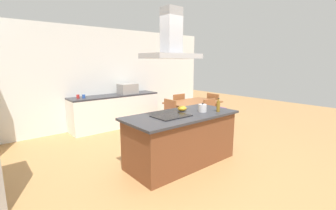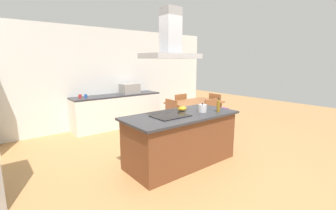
# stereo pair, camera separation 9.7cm
# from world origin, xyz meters

# --- Properties ---
(ground) EXTENTS (16.00, 16.00, 0.00)m
(ground) POSITION_xyz_m (0.00, 1.50, 0.00)
(ground) COLOR tan
(wall_back) EXTENTS (7.20, 0.10, 2.70)m
(wall_back) POSITION_xyz_m (0.00, 3.25, 1.35)
(wall_back) COLOR white
(wall_back) RESTS_ON ground
(kitchen_island) EXTENTS (2.04, 0.96, 0.90)m
(kitchen_island) POSITION_xyz_m (0.00, 0.00, 0.45)
(kitchen_island) COLOR brown
(kitchen_island) RESTS_ON ground
(cooktop) EXTENTS (0.60, 0.44, 0.01)m
(cooktop) POSITION_xyz_m (-0.24, 0.00, 0.91)
(cooktop) COLOR black
(cooktop) RESTS_ON kitchen_island
(tea_kettle) EXTENTS (0.20, 0.15, 0.17)m
(tea_kettle) POSITION_xyz_m (0.42, -0.11, 0.97)
(tea_kettle) COLOR silver
(tea_kettle) RESTS_ON kitchen_island
(olive_oil_bottle) EXTENTS (0.06, 0.06, 0.25)m
(olive_oil_bottle) POSITION_xyz_m (0.65, -0.28, 1.01)
(olive_oil_bottle) COLOR olive
(olive_oil_bottle) RESTS_ON kitchen_island
(mixing_bowl) EXTENTS (0.17, 0.17, 0.09)m
(mixing_bowl) POSITION_xyz_m (0.19, 0.19, 0.95)
(mixing_bowl) COLOR gold
(mixing_bowl) RESTS_ON kitchen_island
(back_counter) EXTENTS (2.45, 0.62, 0.90)m
(back_counter) POSITION_xyz_m (0.19, 2.88, 0.45)
(back_counter) COLOR white
(back_counter) RESTS_ON ground
(countertop_microwave) EXTENTS (0.50, 0.38, 0.28)m
(countertop_microwave) POSITION_xyz_m (0.59, 2.88, 1.04)
(countertop_microwave) COLOR #9E9993
(countertop_microwave) RESTS_ON back_counter
(coffee_mug_red) EXTENTS (0.08, 0.08, 0.09)m
(coffee_mug_red) POSITION_xyz_m (-0.79, 2.93, 0.95)
(coffee_mug_red) COLOR red
(coffee_mug_red) RESTS_ON back_counter
(coffee_mug_blue) EXTENTS (0.08, 0.08, 0.09)m
(coffee_mug_blue) POSITION_xyz_m (-0.67, 2.87, 0.95)
(coffee_mug_blue) COLOR #2D56B2
(coffee_mug_blue) RESTS_ON back_counter
(dining_table) EXTENTS (1.40, 0.90, 0.75)m
(dining_table) POSITION_xyz_m (1.70, 1.36, 0.67)
(dining_table) COLOR #995B33
(dining_table) RESTS_ON ground
(chair_at_left_end) EXTENTS (0.42, 0.42, 0.89)m
(chair_at_left_end) POSITION_xyz_m (0.78, 1.36, 0.51)
(chair_at_left_end) COLOR purple
(chair_at_left_end) RESTS_ON ground
(chair_facing_back_wall) EXTENTS (0.42, 0.42, 0.89)m
(chair_facing_back_wall) POSITION_xyz_m (1.70, 2.02, 0.51)
(chair_facing_back_wall) COLOR purple
(chair_facing_back_wall) RESTS_ON ground
(chair_at_right_end) EXTENTS (0.42, 0.42, 0.89)m
(chair_at_right_end) POSITION_xyz_m (2.61, 1.36, 0.51)
(chair_at_right_end) COLOR purple
(chair_at_right_end) RESTS_ON ground
(chair_facing_island) EXTENTS (0.42, 0.42, 0.89)m
(chair_facing_island) POSITION_xyz_m (1.70, 0.69, 0.51)
(chair_facing_island) COLOR purple
(chair_facing_island) RESTS_ON ground
(range_hood) EXTENTS (0.90, 0.55, 0.78)m
(range_hood) POSITION_xyz_m (-0.24, 0.00, 2.10)
(range_hood) COLOR #ADADB2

